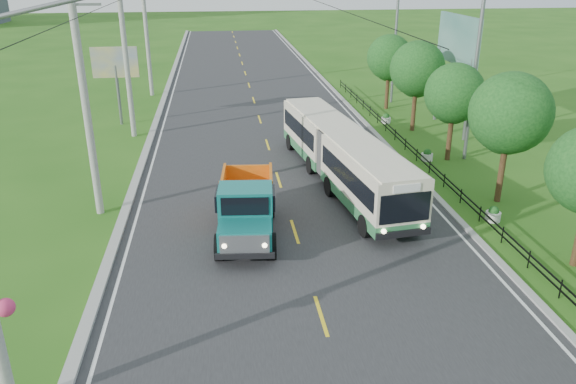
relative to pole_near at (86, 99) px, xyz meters
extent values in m
plane|color=#255815|center=(8.26, -9.00, -5.09)|extent=(240.00, 240.00, 0.00)
cube|color=#28282B|center=(8.26, 11.00, -5.08)|extent=(14.00, 120.00, 0.02)
cube|color=#9E9E99|center=(1.06, 11.00, -5.02)|extent=(0.40, 120.00, 0.15)
cube|color=#9E9E99|center=(15.41, 11.00, -5.04)|extent=(0.30, 120.00, 0.10)
cube|color=silver|center=(1.61, 11.00, -5.07)|extent=(0.12, 120.00, 0.00)
cube|color=silver|center=(14.91, 11.00, -5.07)|extent=(0.12, 120.00, 0.00)
cube|color=yellow|center=(8.26, -9.00, -5.07)|extent=(0.12, 2.20, 0.00)
cube|color=black|center=(16.26, 5.00, -4.79)|extent=(0.04, 40.00, 0.60)
sphere|color=#D83366|center=(0.31, -12.00, -2.09)|extent=(0.44, 0.44, 0.44)
cylinder|color=gray|center=(-0.04, 0.00, -0.09)|extent=(0.32, 0.32, 10.00)
cube|color=slate|center=(0.46, 0.00, 3.71)|extent=(1.20, 0.10, 0.10)
cylinder|color=gray|center=(-0.04, 12.00, -0.09)|extent=(0.32, 0.32, 10.00)
cylinder|color=gray|center=(-0.04, 24.00, -0.09)|extent=(0.32, 0.32, 10.00)
cylinder|color=#382314|center=(18.06, -1.00, -3.41)|extent=(0.28, 0.28, 3.36)
sphere|color=#124015|center=(18.06, -1.00, -0.89)|extent=(3.60, 3.60, 3.60)
sphere|color=#124015|center=(18.26, -0.50, -1.61)|extent=(2.64, 2.64, 2.64)
cylinder|color=#382314|center=(18.06, 5.00, -3.58)|extent=(0.28, 0.28, 3.02)
sphere|color=#124015|center=(18.06, 5.00, -1.31)|extent=(3.24, 3.24, 3.24)
sphere|color=#124015|center=(18.26, 5.50, -1.96)|extent=(2.38, 2.38, 2.38)
cylinder|color=#382314|center=(18.06, 11.00, -3.47)|extent=(0.28, 0.28, 3.25)
sphere|color=#124015|center=(18.06, 11.00, -1.03)|extent=(3.48, 3.48, 3.48)
sphere|color=#124015|center=(18.26, 11.50, -1.73)|extent=(2.55, 2.55, 2.55)
cylinder|color=#382314|center=(18.06, 17.00, -3.55)|extent=(0.28, 0.28, 3.08)
sphere|color=#124015|center=(18.06, 17.00, -1.24)|extent=(3.30, 3.30, 3.30)
sphere|color=#124015|center=(18.26, 17.50, -1.90)|extent=(2.42, 2.42, 2.42)
cylinder|color=slate|center=(19.06, 5.00, -0.59)|extent=(0.20, 0.20, 9.00)
cylinder|color=slate|center=(19.06, 19.00, -0.59)|extent=(0.20, 0.20, 9.00)
cylinder|color=silver|center=(16.86, -3.00, -4.89)|extent=(0.64, 0.64, 0.40)
sphere|color=#124015|center=(16.86, -3.00, -4.64)|extent=(0.44, 0.44, 0.44)
cylinder|color=silver|center=(16.86, 5.00, -4.89)|extent=(0.64, 0.64, 0.40)
sphere|color=#124015|center=(16.86, 5.00, -4.64)|extent=(0.44, 0.44, 0.44)
cylinder|color=silver|center=(16.86, 13.00, -4.89)|extent=(0.64, 0.64, 0.40)
sphere|color=#124015|center=(16.86, 13.00, -4.64)|extent=(0.44, 0.44, 0.44)
cylinder|color=slate|center=(-1.24, 15.00, -3.09)|extent=(0.20, 0.20, 4.00)
cube|color=yellow|center=(-1.24, 15.00, -0.89)|extent=(3.00, 0.15, 2.00)
cylinder|color=slate|center=(20.56, 8.50, -2.59)|extent=(0.24, 0.24, 5.00)
cylinder|color=slate|center=(20.56, 13.50, -2.59)|extent=(0.24, 0.24, 5.00)
cube|color=#144C47|center=(20.56, 11.00, 0.71)|extent=(0.20, 6.00, 3.00)
cube|color=#2D7141|center=(11.76, -1.52, -4.37)|extent=(3.13, 7.08, 0.50)
cube|color=beige|center=(11.76, -1.52, -3.24)|extent=(3.13, 7.08, 1.76)
cube|color=black|center=(11.76, -1.52, -3.23)|extent=(3.10, 6.54, 0.87)
cube|color=#2D7141|center=(10.80, 5.94, -4.37)|extent=(3.08, 6.62, 0.50)
cube|color=beige|center=(10.80, 5.94, -3.24)|extent=(3.08, 6.62, 1.76)
cube|color=black|center=(10.80, 5.94, -3.23)|extent=(3.04, 6.09, 0.87)
cube|color=#4C4C4C|center=(11.27, 2.32, -3.49)|extent=(2.24, 1.18, 2.17)
cube|color=black|center=(12.20, -4.94, -3.39)|extent=(2.04, 0.32, 1.19)
cylinder|color=black|center=(11.01, -3.78, -4.62)|extent=(0.41, 0.98, 0.95)
cylinder|color=black|center=(13.06, -3.52, -4.62)|extent=(0.41, 0.98, 0.95)
cylinder|color=black|center=(10.44, 0.65, -4.62)|extent=(0.41, 0.98, 0.95)
cylinder|color=black|center=(12.49, 0.91, -4.62)|extent=(0.41, 0.98, 0.95)
cylinder|color=black|center=(10.05, 3.73, -4.62)|extent=(0.41, 0.98, 0.95)
cylinder|color=black|center=(12.09, 3.99, -4.62)|extent=(0.41, 0.98, 0.95)
cylinder|color=black|center=(9.52, 7.89, -4.62)|extent=(0.41, 0.98, 0.95)
cylinder|color=black|center=(11.56, 8.15, -4.62)|extent=(0.41, 0.98, 0.95)
cube|color=#126E6A|center=(6.12, -5.21, -4.07)|extent=(2.06, 1.46, 0.93)
cube|color=#126E6A|center=(6.24, -3.82, -3.61)|extent=(2.17, 1.66, 1.86)
cube|color=black|center=(6.24, -3.82, -3.14)|extent=(2.35, 1.40, 0.65)
cube|color=black|center=(6.30, -3.08, -4.49)|extent=(1.40, 5.64, 0.23)
cube|color=orange|center=(6.43, -1.50, -3.56)|extent=(2.37, 2.96, 1.21)
cylinder|color=black|center=(5.16, -4.94, -4.58)|extent=(0.41, 1.05, 1.02)
cylinder|color=black|center=(7.11, -5.11, -4.58)|extent=(0.41, 1.05, 1.02)
cylinder|color=black|center=(5.48, -1.23, -4.58)|extent=(0.41, 1.05, 1.02)
cylinder|color=black|center=(7.42, -1.40, -4.58)|extent=(0.41, 1.05, 1.02)
camera|label=1|loc=(5.35, -23.58, 5.21)|focal=35.00mm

